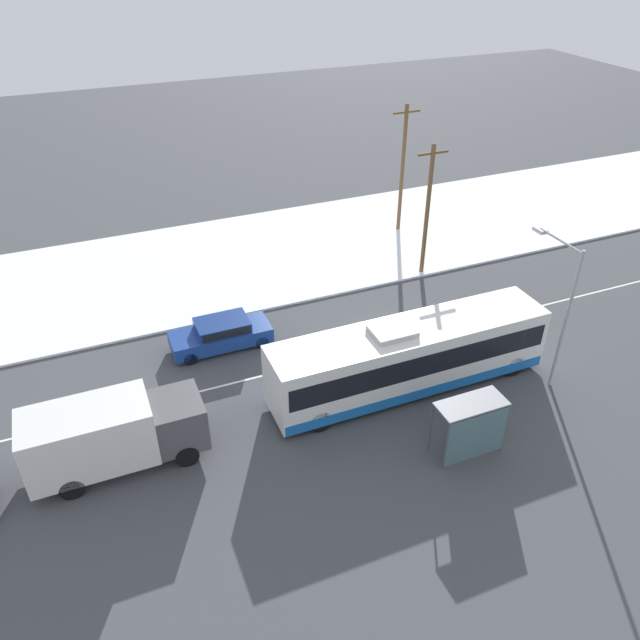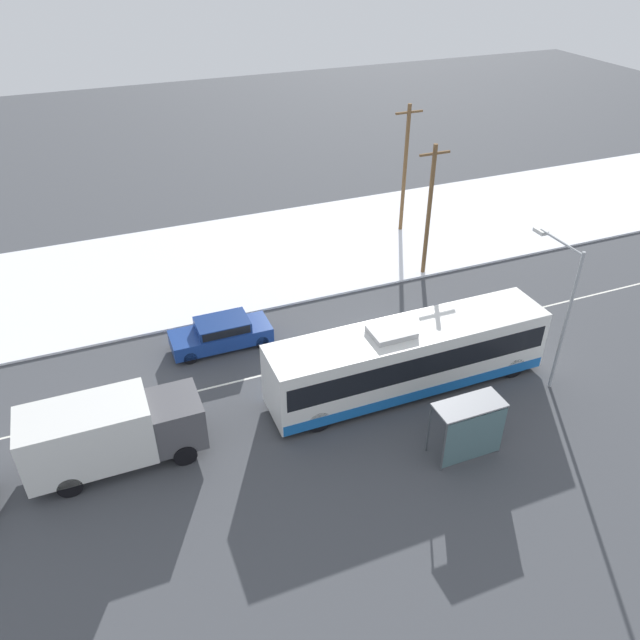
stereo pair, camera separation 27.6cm
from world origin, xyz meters
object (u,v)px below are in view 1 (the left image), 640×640
object	(u,v)px
box_truck	(111,433)
utility_pole_roadside	(428,209)
bus_shelter	(473,422)
pedestrian_at_stop	(476,410)
city_bus	(409,357)
streetlamp	(560,295)
utility_pole_snowlot	(403,167)
sedan_car	(221,333)

from	to	relation	value
box_truck	utility_pole_roadside	distance (m)	20.43
box_truck	bus_shelter	size ratio (longest dim) A/B	2.42
pedestrian_at_stop	bus_shelter	bearing A→B (deg)	-131.22
city_bus	streetlamp	world-z (taller)	streetlamp
city_bus	utility_pole_snowlot	world-z (taller)	utility_pole_snowlot
city_bus	box_truck	size ratio (longest dim) A/B	1.93
sedan_car	bus_shelter	world-z (taller)	bus_shelter
city_bus	sedan_car	distance (m)	9.12
city_bus	streetlamp	xyz separation A→B (m)	(5.94, -1.75, 2.70)
utility_pole_roadside	utility_pole_snowlot	distance (m)	5.90
pedestrian_at_stop	utility_pole_roadside	distance (m)	13.50
utility_pole_snowlot	sedan_car	bearing A→B (deg)	-149.36
box_truck	city_bus	bearing A→B (deg)	-0.31
utility_pole_roadside	box_truck	bearing A→B (deg)	-154.60
sedan_car	pedestrian_at_stop	distance (m)	12.39
utility_pole_roadside	streetlamp	bearing A→B (deg)	-89.57
city_bus	streetlamp	distance (m)	6.76
pedestrian_at_stop	utility_pole_snowlot	xyz separation A→B (m)	(6.31, 17.97, 3.24)
box_truck	utility_pole_roadside	world-z (taller)	utility_pole_roadside
utility_pole_roadside	utility_pole_snowlot	bearing A→B (deg)	74.75
city_bus	box_truck	xyz separation A→B (m)	(-12.47, 0.07, -0.02)
box_truck	bus_shelter	world-z (taller)	box_truck
city_bus	bus_shelter	world-z (taller)	city_bus
sedan_car	bus_shelter	bearing A→B (deg)	123.00
sedan_car	utility_pole_roadside	distance (m)	13.32
utility_pole_snowlot	box_truck	bearing A→B (deg)	-144.11
box_truck	utility_pole_roadside	xyz separation A→B (m)	(18.33, 8.70, 2.40)
bus_shelter	streetlamp	bearing A→B (deg)	26.25
sedan_car	pedestrian_at_stop	size ratio (longest dim) A/B	2.81
bus_shelter	utility_pole_roadside	xyz separation A→B (m)	(5.72, 13.38, 2.33)
sedan_car	utility_pole_snowlot	xyz separation A→B (m)	(14.19, 8.41, 3.48)
city_bus	sedan_car	bearing A→B (deg)	138.26
pedestrian_at_stop	utility_pole_snowlot	size ratio (longest dim) A/B	0.21
box_truck	pedestrian_at_stop	distance (m)	14.05
streetlamp	utility_pole_roadside	bearing A→B (deg)	90.43
pedestrian_at_stop	streetlamp	xyz separation A→B (m)	(4.84, 1.76, 3.27)
sedan_car	utility_pole_roadside	xyz separation A→B (m)	(12.64, 2.72, 3.20)
utility_pole_roadside	utility_pole_snowlot	world-z (taller)	utility_pole_snowlot
bus_shelter	utility_pole_snowlot	distance (m)	20.57
pedestrian_at_stop	bus_shelter	distance (m)	1.59
bus_shelter	streetlamp	size ratio (longest dim) A/B	0.40
pedestrian_at_stop	utility_pole_snowlot	bearing A→B (deg)	70.65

